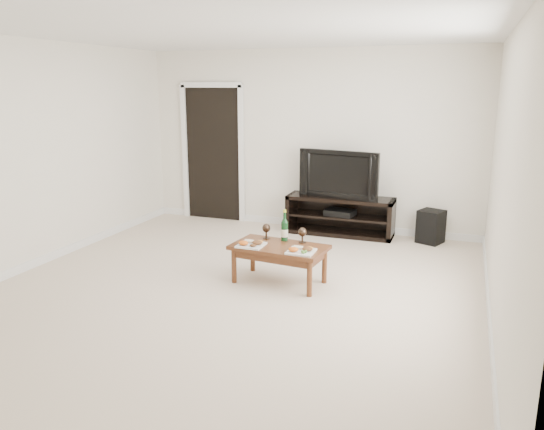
{
  "coord_description": "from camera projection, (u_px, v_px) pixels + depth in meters",
  "views": [
    {
      "loc": [
        2.17,
        -4.73,
        2.08
      ],
      "look_at": [
        0.23,
        0.57,
        0.7
      ],
      "focal_mm": 35.0,
      "sensor_mm": 36.0,
      "label": 1
    }
  ],
  "objects": [
    {
      "name": "floor",
      "position": [
        233.0,
        290.0,
        5.53
      ],
      "size": [
        5.5,
        5.5,
        0.0
      ],
      "primitive_type": "plane",
      "color": "beige",
      "rests_on": "ground"
    },
    {
      "name": "back_wall",
      "position": [
        309.0,
        140.0,
        7.75
      ],
      "size": [
        5.0,
        0.04,
        2.6
      ],
      "primitive_type": "cube",
      "color": "silver",
      "rests_on": "ground"
    },
    {
      "name": "ceiling",
      "position": [
        228.0,
        26.0,
        4.91
      ],
      "size": [
        5.0,
        5.5,
        0.04
      ],
      "primitive_type": "cube",
      "color": "white",
      "rests_on": "back_wall"
    },
    {
      "name": "doorway",
      "position": [
        213.0,
        155.0,
        8.3
      ],
      "size": [
        0.9,
        0.02,
        2.05
      ],
      "primitive_type": "cube",
      "color": "black",
      "rests_on": "ground"
    },
    {
      "name": "media_console",
      "position": [
        340.0,
        216.0,
        7.56
      ],
      "size": [
        1.51,
        0.45,
        0.55
      ],
      "primitive_type": "cube",
      "color": "black",
      "rests_on": "ground"
    },
    {
      "name": "television",
      "position": [
        341.0,
        173.0,
        7.41
      ],
      "size": [
        1.17,
        0.35,
        0.67
      ],
      "primitive_type": "imported",
      "rotation": [
        0.0,
        0.0,
        -0.17
      ],
      "color": "black",
      "rests_on": "media_console"
    },
    {
      "name": "av_receiver",
      "position": [
        340.0,
        212.0,
        7.53
      ],
      "size": [
        0.43,
        0.35,
        0.08
      ],
      "primitive_type": "cube",
      "rotation": [
        0.0,
        0.0,
        -0.13
      ],
      "color": "black",
      "rests_on": "media_console"
    },
    {
      "name": "subwoofer",
      "position": [
        431.0,
        227.0,
        7.16
      ],
      "size": [
        0.39,
        0.39,
        0.45
      ],
      "primitive_type": "cube",
      "rotation": [
        0.0,
        0.0,
        -0.38
      ],
      "color": "black",
      "rests_on": "ground"
    },
    {
      "name": "coffee_table",
      "position": [
        279.0,
        264.0,
        5.7
      ],
      "size": [
        1.05,
        0.65,
        0.42
      ],
      "primitive_type": "cube",
      "rotation": [
        0.0,
        0.0,
        -0.11
      ],
      "color": "brown",
      "rests_on": "ground"
    },
    {
      "name": "plate_left",
      "position": [
        251.0,
        243.0,
        5.63
      ],
      "size": [
        0.27,
        0.27,
        0.07
      ],
      "primitive_type": "cube",
      "color": "white",
      "rests_on": "coffee_table"
    },
    {
      "name": "plate_right",
      "position": [
        301.0,
        249.0,
        5.41
      ],
      "size": [
        0.27,
        0.27,
        0.07
      ],
      "primitive_type": "cube",
      "color": "white",
      "rests_on": "coffee_table"
    },
    {
      "name": "wine_bottle",
      "position": [
        285.0,
        225.0,
        5.79
      ],
      "size": [
        0.07,
        0.07,
        0.35
      ],
      "primitive_type": "cylinder",
      "color": "#0E3516",
      "rests_on": "coffee_table"
    },
    {
      "name": "goblet_left",
      "position": [
        266.0,
        231.0,
        5.89
      ],
      "size": [
        0.09,
        0.09,
        0.17
      ],
      "primitive_type": null,
      "color": "#35271D",
      "rests_on": "coffee_table"
    },
    {
      "name": "goblet_right",
      "position": [
        302.0,
        235.0,
        5.73
      ],
      "size": [
        0.09,
        0.09,
        0.17
      ],
      "primitive_type": null,
      "color": "#35271D",
      "rests_on": "coffee_table"
    }
  ]
}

